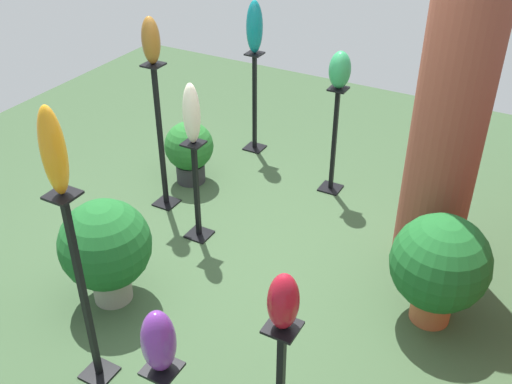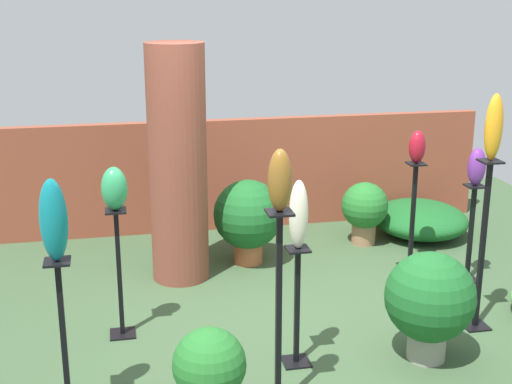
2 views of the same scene
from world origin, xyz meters
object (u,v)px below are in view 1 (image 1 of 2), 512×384
Objects in this scene: pedestal_amber at (84,300)px; art_vase_violet at (159,341)px; art_vase_jade at (340,70)px; pedestal_ivory at (197,196)px; art_vase_ivory at (192,114)px; potted_plant_near_pillar at (106,247)px; art_vase_teal at (255,27)px; pedestal_bronze at (161,144)px; art_vase_bronze at (151,40)px; potted_plant_mid_right at (440,265)px; art_vase_ruby at (283,301)px; pedestal_teal at (255,107)px; pedestal_jade at (334,145)px; brick_pillar at (447,136)px; potted_plant_front_left at (189,149)px; art_vase_amber at (53,151)px.

art_vase_violet is (0.38, 0.88, 0.46)m from pedestal_amber.
art_vase_jade is at bearing -172.10° from art_vase_violet.
pedestal_ivory is 0.74m from art_vase_ivory.
art_vase_teal is at bearing -175.31° from potted_plant_near_pillar.
art_vase_jade is at bearing 171.19° from pedestal_amber.
art_vase_jade reaches higher than pedestal_bronze.
art_vase_violet is at bearing 37.12° from art_vase_bronze.
pedestal_ivory is at bearing 63.77° from art_vase_bronze.
pedestal_ivory reaches higher than potted_plant_mid_right.
art_vase_ruby is (1.57, 1.57, 0.06)m from art_vase_ivory.
art_vase_teal reaches higher than pedestal_amber.
pedestal_jade is (0.36, 1.04, -0.01)m from pedestal_teal.
brick_pillar is 6.38× the size of art_vase_violet.
pedestal_teal is 3.92m from art_vase_violet.
potted_plant_front_left is at bearing -136.95° from art_vase_ruby.
art_vase_amber is 2.61m from potted_plant_mid_right.
pedestal_jade is (-0.58, -1.08, -0.63)m from brick_pillar.
art_vase_ivory is 1.49× the size of art_vase_jade.
pedestal_amber is at bearing 19.94° from potted_plant_front_left.
pedestal_jade is 2.69× the size of art_vase_bronze.
art_vase_teal reaches higher than pedestal_bronze.
pedestal_bronze is 2.57m from potted_plant_mid_right.
pedestal_amber is 1.68m from art_vase_ivory.
art_vase_bronze is at bearing -131.04° from art_vase_ruby.
pedestal_teal is 1.29× the size of potted_plant_near_pillar.
art_vase_jade is 0.65× the size of art_vase_amber.
art_vase_jade is 1.96m from potted_plant_mid_right.
brick_pillar is 2.47m from potted_plant_front_left.
pedestal_jade is 1.91m from art_vase_bronze.
pedestal_amber reaches higher than potted_plant_front_left.
pedestal_teal is 3.10× the size of art_vase_violet.
art_vase_violet is at bearing 32.61° from potted_plant_front_left.
pedestal_ivory is at bearing -170.48° from art_vase_amber.
pedestal_jade is at bearing 150.56° from pedestal_ivory.
art_vase_amber is (3.18, 0.61, 1.16)m from pedestal_teal.
art_vase_ivory is 1.43m from art_vase_jade.
brick_pillar is 1.90m from art_vase_ivory.
art_vase_ruby reaches higher than potted_plant_front_left.
pedestal_bronze is at bearing -142.88° from art_vase_violet.
art_vase_ivory is (1.61, 0.34, 0.66)m from pedestal_teal.
potted_plant_near_pillar is at bearing -20.64° from pedestal_jade.
art_vase_violet is (3.21, 0.44, 0.63)m from pedestal_jade.
potted_plant_near_pillar is at bearing -147.17° from art_vase_amber.
pedestal_jade is 2.02× the size of art_vase_teal.
art_vase_teal is 1.33× the size of art_vase_bronze.
art_vase_violet is 0.55× the size of potted_plant_front_left.
pedestal_teal is 3.44m from art_vase_amber.
pedestal_bronze is 0.93m from art_vase_bronze.
pedestal_amber is at bearing 9.52° from art_vase_ivory.
art_vase_amber is (2.24, -1.52, 0.55)m from brick_pillar.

